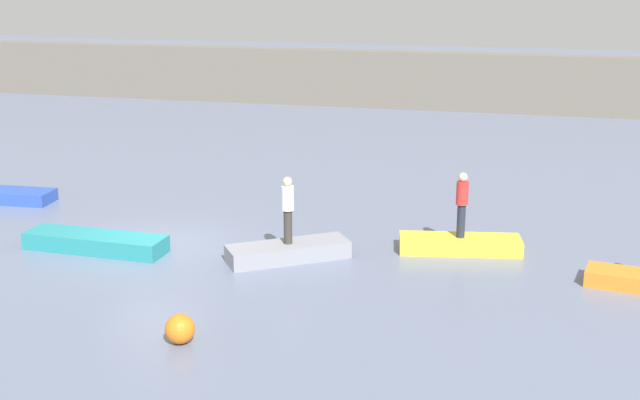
{
  "coord_description": "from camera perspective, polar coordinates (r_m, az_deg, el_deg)",
  "views": [
    {
      "loc": [
        9.72,
        -19.98,
        7.41
      ],
      "look_at": [
        4.0,
        2.32,
        0.96
      ],
      "focal_mm": 47.46,
      "sensor_mm": 36.0,
      "label": 1
    }
  ],
  "objects": [
    {
      "name": "ground_plane",
      "position": [
        23.42,
        -10.97,
        -3.09
      ],
      "size": [
        120.0,
        120.0,
        0.0
      ],
      "primitive_type": "plane",
      "color": "slate"
    },
    {
      "name": "rowboat_grey",
      "position": [
        21.93,
        -2.16,
        -3.49
      ],
      "size": [
        3.15,
        2.61,
        0.45
      ],
      "primitive_type": "cube",
      "rotation": [
        0.0,
        0.0,
        0.61
      ],
      "color": "gray",
      "rests_on": "ground_plane"
    },
    {
      "name": "person_red_shirt",
      "position": [
        22.49,
        9.55,
        -0.09
      ],
      "size": [
        0.32,
        0.32,
        1.76
      ],
      "color": "#232838",
      "rests_on": "rowboat_yellow"
    },
    {
      "name": "mooring_buoy",
      "position": [
        17.47,
        -9.42,
        -8.57
      ],
      "size": [
        0.61,
        0.61,
        0.61
      ],
      "primitive_type": "sphere",
      "color": "orange",
      "rests_on": "ground_plane"
    },
    {
      "name": "person_white_shirt",
      "position": [
        21.56,
        -2.19,
        -0.44
      ],
      "size": [
        0.32,
        0.32,
        1.77
      ],
      "color": "#38332D",
      "rests_on": "rowboat_grey"
    },
    {
      "name": "rowboat_yellow",
      "position": [
        22.84,
        9.41,
        -2.97
      ],
      "size": [
        3.33,
        1.54,
        0.4
      ],
      "primitive_type": "cube",
      "rotation": [
        0.0,
        0.0,
        0.18
      ],
      "color": "gold",
      "rests_on": "ground_plane"
    },
    {
      "name": "rowboat_teal",
      "position": [
        23.39,
        -14.9,
        -2.77
      ],
      "size": [
        3.91,
        1.15,
        0.46
      ],
      "primitive_type": "cube",
      "rotation": [
        0.0,
        0.0,
        -0.03
      ],
      "color": "teal",
      "rests_on": "ground_plane"
    },
    {
      "name": "embankment_wall",
      "position": [
        45.83,
        2.04,
        8.22
      ],
      "size": [
        80.0,
        1.2,
        2.98
      ],
      "primitive_type": "cube",
      "color": "#666056",
      "rests_on": "ground_plane"
    }
  ]
}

